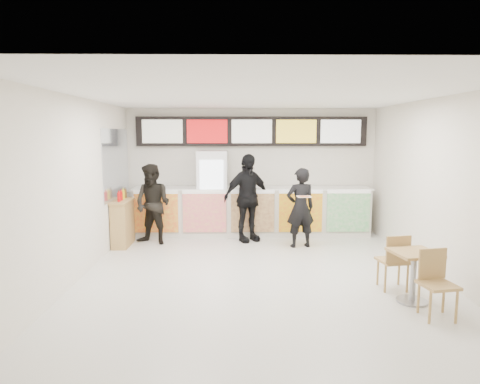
{
  "coord_description": "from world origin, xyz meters",
  "views": [
    {
      "loc": [
        -0.43,
        -6.89,
        2.4
      ],
      "look_at": [
        -0.31,
        1.2,
        1.29
      ],
      "focal_mm": 32.0,
      "sensor_mm": 36.0,
      "label": 1
    }
  ],
  "objects_px": {
    "drinks_fridge": "(212,193)",
    "customer_mid": "(247,198)",
    "service_counter": "(252,211)",
    "customer_left": "(153,204)",
    "cafe_table": "(414,267)",
    "customer_main": "(300,208)",
    "condiment_ledge": "(123,222)"
  },
  "relations": [
    {
      "from": "drinks_fridge",
      "to": "customer_left",
      "type": "bearing_deg",
      "value": -146.88
    },
    {
      "from": "service_counter",
      "to": "drinks_fridge",
      "type": "relative_size",
      "value": 2.78
    },
    {
      "from": "customer_main",
      "to": "customer_mid",
      "type": "relative_size",
      "value": 0.86
    },
    {
      "from": "customer_main",
      "to": "condiment_ledge",
      "type": "distance_m",
      "value": 3.81
    },
    {
      "from": "customer_mid",
      "to": "cafe_table",
      "type": "relative_size",
      "value": 1.25
    },
    {
      "from": "drinks_fridge",
      "to": "cafe_table",
      "type": "distance_m",
      "value": 5.19
    },
    {
      "from": "customer_left",
      "to": "cafe_table",
      "type": "bearing_deg",
      "value": -14.25
    },
    {
      "from": "cafe_table",
      "to": "condiment_ledge",
      "type": "height_order",
      "value": "condiment_ledge"
    },
    {
      "from": "drinks_fridge",
      "to": "condiment_ledge",
      "type": "height_order",
      "value": "drinks_fridge"
    },
    {
      "from": "customer_mid",
      "to": "customer_main",
      "type": "bearing_deg",
      "value": -54.61
    },
    {
      "from": "customer_left",
      "to": "cafe_table",
      "type": "relative_size",
      "value": 1.12
    },
    {
      "from": "customer_main",
      "to": "condiment_ledge",
      "type": "xyz_separation_m",
      "value": [
        -3.79,
        0.18,
        -0.34
      ]
    },
    {
      "from": "drinks_fridge",
      "to": "cafe_table",
      "type": "xyz_separation_m",
      "value": [
        3.06,
        -4.17,
        -0.48
      ]
    },
    {
      "from": "service_counter",
      "to": "drinks_fridge",
      "type": "distance_m",
      "value": 1.03
    },
    {
      "from": "service_counter",
      "to": "customer_left",
      "type": "xyz_separation_m",
      "value": [
        -2.19,
        -0.8,
        0.3
      ]
    },
    {
      "from": "drinks_fridge",
      "to": "customer_mid",
      "type": "relative_size",
      "value": 1.02
    },
    {
      "from": "drinks_fridge",
      "to": "customer_mid",
      "type": "height_order",
      "value": "drinks_fridge"
    },
    {
      "from": "drinks_fridge",
      "to": "customer_mid",
      "type": "distance_m",
      "value": 1.0
    },
    {
      "from": "service_counter",
      "to": "drinks_fridge",
      "type": "bearing_deg",
      "value": 179.01
    },
    {
      "from": "customer_left",
      "to": "cafe_table",
      "type": "xyz_separation_m",
      "value": [
        4.32,
        -3.35,
        -0.36
      ]
    },
    {
      "from": "customer_main",
      "to": "cafe_table",
      "type": "distance_m",
      "value": 3.27
    },
    {
      "from": "drinks_fridge",
      "to": "customer_main",
      "type": "relative_size",
      "value": 1.18
    },
    {
      "from": "customer_main",
      "to": "condiment_ledge",
      "type": "height_order",
      "value": "customer_main"
    },
    {
      "from": "cafe_table",
      "to": "condiment_ledge",
      "type": "relative_size",
      "value": 1.32
    },
    {
      "from": "service_counter",
      "to": "drinks_fridge",
      "type": "xyz_separation_m",
      "value": [
        -0.93,
        0.02,
        0.43
      ]
    },
    {
      "from": "drinks_fridge",
      "to": "customer_main",
      "type": "xyz_separation_m",
      "value": [
        1.91,
        -1.13,
        -0.16
      ]
    },
    {
      "from": "customer_mid",
      "to": "condiment_ledge",
      "type": "relative_size",
      "value": 1.66
    },
    {
      "from": "customer_left",
      "to": "condiment_ledge",
      "type": "distance_m",
      "value": 0.74
    },
    {
      "from": "drinks_fridge",
      "to": "customer_left",
      "type": "relative_size",
      "value": 1.14
    },
    {
      "from": "service_counter",
      "to": "customer_mid",
      "type": "distance_m",
      "value": 0.72
    },
    {
      "from": "service_counter",
      "to": "condiment_ledge",
      "type": "distance_m",
      "value": 2.97
    },
    {
      "from": "condiment_ledge",
      "to": "customer_main",
      "type": "bearing_deg",
      "value": -2.65
    }
  ]
}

